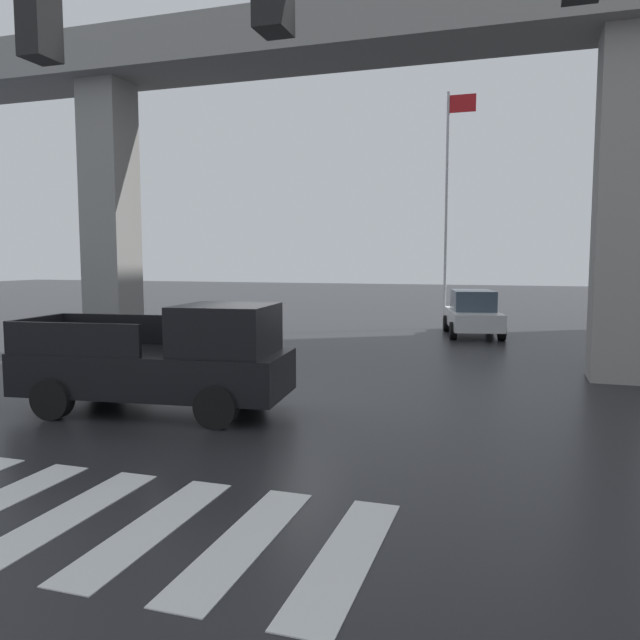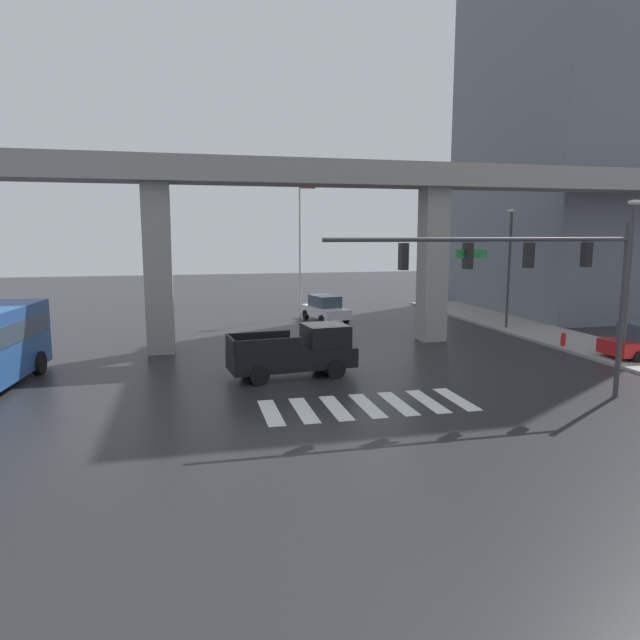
% 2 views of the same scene
% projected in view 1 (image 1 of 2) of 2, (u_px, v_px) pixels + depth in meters
% --- Properties ---
extents(ground_plane, '(120.00, 120.00, 0.00)m').
position_uv_depth(ground_plane, '(270.00, 401.00, 12.91)').
color(ground_plane, '#232326').
extents(crosswalk_stripes, '(7.15, 2.80, 0.01)m').
position_uv_depth(crosswalk_stripes, '(68.00, 515.00, 7.15)').
color(crosswalk_stripes, silver).
rests_on(crosswalk_stripes, ground).
extents(elevated_overpass, '(53.66, 2.44, 9.40)m').
position_uv_depth(elevated_overpass, '(335.00, 63.00, 16.53)').
color(elevated_overpass, gray).
rests_on(elevated_overpass, ground).
extents(pickup_truck, '(5.28, 2.50, 2.08)m').
position_uv_depth(pickup_truck, '(169.00, 361.00, 11.84)').
color(pickup_truck, black).
rests_on(pickup_truck, ground).
extents(sedan_white, '(2.58, 4.56, 1.72)m').
position_uv_depth(sedan_white, '(473.00, 313.00, 23.90)').
color(sedan_white, silver).
rests_on(sedan_white, ground).
extents(flagpole, '(1.16, 0.12, 9.69)m').
position_uv_depth(flagpole, '(449.00, 193.00, 25.73)').
color(flagpole, silver).
rests_on(flagpole, ground).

